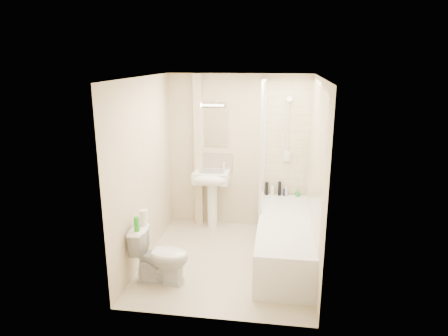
# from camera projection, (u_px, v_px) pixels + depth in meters

# --- Properties ---
(floor) EXTENTS (2.50, 2.50, 0.00)m
(floor) POSITION_uv_depth(u_px,v_px,m) (227.00, 260.00, 5.36)
(floor) COLOR beige
(floor) RESTS_ON ground
(wall_back) EXTENTS (2.20, 0.02, 2.40)m
(wall_back) POSITION_uv_depth(u_px,v_px,m) (238.00, 152.00, 6.22)
(wall_back) COLOR beige
(wall_back) RESTS_ON ground
(wall_left) EXTENTS (0.02, 2.50, 2.40)m
(wall_left) POSITION_uv_depth(u_px,v_px,m) (144.00, 171.00, 5.19)
(wall_left) COLOR beige
(wall_left) RESTS_ON ground
(wall_right) EXTENTS (0.02, 2.50, 2.40)m
(wall_right) POSITION_uv_depth(u_px,v_px,m) (316.00, 178.00, 4.88)
(wall_right) COLOR beige
(wall_right) RESTS_ON ground
(ceiling) EXTENTS (2.20, 2.50, 0.02)m
(ceiling) POSITION_uv_depth(u_px,v_px,m) (228.00, 77.00, 4.71)
(ceiling) COLOR white
(ceiling) RESTS_ON wall_back
(tile_back) EXTENTS (0.70, 0.01, 1.75)m
(tile_back) POSITION_uv_depth(u_px,v_px,m) (287.00, 140.00, 6.05)
(tile_back) COLOR beige
(tile_back) RESTS_ON wall_back
(tile_right) EXTENTS (0.01, 2.10, 1.75)m
(tile_right) POSITION_uv_depth(u_px,v_px,m) (315.00, 157.00, 4.98)
(tile_right) COLOR beige
(tile_right) RESTS_ON wall_right
(pipe_boxing) EXTENTS (0.12, 0.12, 2.40)m
(pipe_boxing) POSITION_uv_depth(u_px,v_px,m) (199.00, 152.00, 6.25)
(pipe_boxing) COLOR beige
(pipe_boxing) RESTS_ON ground
(splashback) EXTENTS (0.60, 0.02, 0.30)m
(splashback) POSITION_uv_depth(u_px,v_px,m) (214.00, 162.00, 6.31)
(splashback) COLOR beige
(splashback) RESTS_ON wall_back
(mirror) EXTENTS (0.46, 0.01, 0.60)m
(mirror) POSITION_uv_depth(u_px,v_px,m) (213.00, 128.00, 6.16)
(mirror) COLOR white
(mirror) RESTS_ON wall_back
(strip_light) EXTENTS (0.42, 0.07, 0.07)m
(strip_light) POSITION_uv_depth(u_px,v_px,m) (213.00, 104.00, 6.04)
(strip_light) COLOR silver
(strip_light) RESTS_ON wall_back
(bathtub) EXTENTS (0.70, 2.10, 0.55)m
(bathtub) POSITION_uv_depth(u_px,v_px,m) (284.00, 239.00, 5.33)
(bathtub) COLOR white
(bathtub) RESTS_ON ground
(shower_screen) EXTENTS (0.04, 0.92, 1.80)m
(shower_screen) POSITION_uv_depth(u_px,v_px,m) (263.00, 143.00, 5.67)
(shower_screen) COLOR white
(shower_screen) RESTS_ON bathtub
(shower_fixture) EXTENTS (0.10, 0.16, 0.99)m
(shower_fixture) POSITION_uv_depth(u_px,v_px,m) (288.00, 132.00, 5.97)
(shower_fixture) COLOR white
(shower_fixture) RESTS_ON wall_back
(pedestal_sink) EXTENTS (0.55, 0.50, 1.06)m
(pedestal_sink) POSITION_uv_depth(u_px,v_px,m) (211.00, 184.00, 6.18)
(pedestal_sink) COLOR white
(pedestal_sink) RESTS_ON ground
(bottle_black_a) EXTENTS (0.05, 0.05, 0.21)m
(bottle_black_a) POSITION_uv_depth(u_px,v_px,m) (267.00, 189.00, 6.22)
(bottle_black_a) COLOR black
(bottle_black_a) RESTS_ON bathtub
(bottle_white_a) EXTENTS (0.06, 0.06, 0.15)m
(bottle_white_a) POSITION_uv_depth(u_px,v_px,m) (272.00, 190.00, 6.22)
(bottle_white_a) COLOR white
(bottle_white_a) RESTS_ON bathtub
(bottle_black_b) EXTENTS (0.05, 0.05, 0.22)m
(bottle_black_b) POSITION_uv_depth(u_px,v_px,m) (280.00, 189.00, 6.19)
(bottle_black_b) COLOR black
(bottle_black_b) RESTS_ON bathtub
(bottle_blue) EXTENTS (0.06, 0.06, 0.12)m
(bottle_blue) POSITION_uv_depth(u_px,v_px,m) (285.00, 192.00, 6.19)
(bottle_blue) COLOR navy
(bottle_blue) RESTS_ON bathtub
(bottle_cream) EXTENTS (0.06, 0.06, 0.15)m
(bottle_cream) POSITION_uv_depth(u_px,v_px,m) (286.00, 191.00, 6.19)
(bottle_cream) COLOR beige
(bottle_cream) RESTS_ON bathtub
(bottle_green) EXTENTS (0.07, 0.07, 0.08)m
(bottle_green) POSITION_uv_depth(u_px,v_px,m) (298.00, 194.00, 6.17)
(bottle_green) COLOR green
(bottle_green) RESTS_ON bathtub
(toilet) EXTENTS (0.42, 0.69, 0.68)m
(toilet) POSITION_uv_depth(u_px,v_px,m) (161.00, 256.00, 4.77)
(toilet) COLOR white
(toilet) RESTS_ON ground
(toilet_roll_lower) EXTENTS (0.11, 0.11, 0.09)m
(toilet_roll_lower) POSITION_uv_depth(u_px,v_px,m) (143.00, 221.00, 4.79)
(toilet_roll_lower) COLOR white
(toilet_roll_lower) RESTS_ON toilet
(toilet_roll_upper) EXTENTS (0.10, 0.10, 0.10)m
(toilet_roll_upper) POSITION_uv_depth(u_px,v_px,m) (144.00, 214.00, 4.75)
(toilet_roll_upper) COLOR white
(toilet_roll_upper) RESTS_ON toilet_roll_lower
(green_bottle) EXTENTS (0.06, 0.06, 0.18)m
(green_bottle) POSITION_uv_depth(u_px,v_px,m) (137.00, 224.00, 4.61)
(green_bottle) COLOR green
(green_bottle) RESTS_ON toilet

